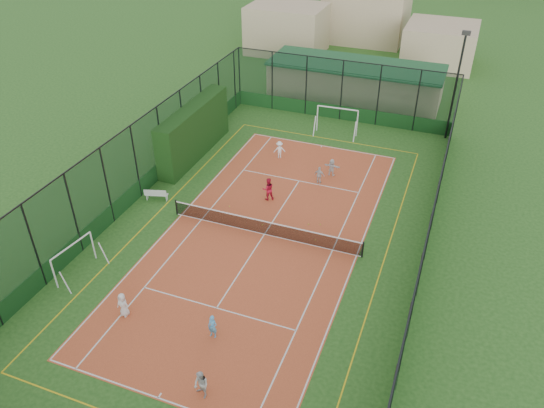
% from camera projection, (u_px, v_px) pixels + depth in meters
% --- Properties ---
extents(ground, '(300.00, 300.00, 0.00)m').
position_uv_depth(ground, '(264.00, 234.00, 30.95)').
color(ground, '#214F1B').
rests_on(ground, ground).
extents(court_slab, '(11.17, 23.97, 0.01)m').
position_uv_depth(court_slab, '(264.00, 234.00, 30.95)').
color(court_slab, '#A64225').
rests_on(court_slab, ground).
extents(tennis_net, '(11.67, 0.12, 1.06)m').
position_uv_depth(tennis_net, '(264.00, 227.00, 30.65)').
color(tennis_net, black).
rests_on(tennis_net, ground).
extents(perimeter_fence, '(18.12, 34.12, 5.00)m').
position_uv_depth(perimeter_fence, '(264.00, 199.00, 29.55)').
color(perimeter_fence, black).
rests_on(perimeter_fence, ground).
extents(floodlight_ne, '(0.60, 0.26, 8.25)m').
position_uv_depth(floodlight_ne, '(455.00, 87.00, 38.97)').
color(floodlight_ne, black).
rests_on(floodlight_ne, ground).
extents(clubhouse, '(15.20, 7.20, 3.15)m').
position_uv_depth(clubhouse, '(355.00, 81.00, 47.13)').
color(clubhouse, tan).
rests_on(clubhouse, ground).
extents(hedge_left, '(1.29, 8.61, 3.77)m').
position_uv_depth(hedge_left, '(194.00, 131.00, 38.00)').
color(hedge_left, black).
rests_on(hedge_left, ground).
extents(white_bench, '(1.51, 0.79, 0.82)m').
position_uv_depth(white_bench, '(157.00, 194.00, 33.80)').
color(white_bench, white).
rests_on(white_bench, ground).
extents(futsal_goal_near, '(2.87, 1.20, 1.79)m').
position_uv_depth(futsal_goal_near, '(74.00, 259.00, 27.69)').
color(futsal_goal_near, white).
rests_on(futsal_goal_near, ground).
extents(futsal_goal_far, '(3.32, 1.10, 2.12)m').
position_uv_depth(futsal_goal_far, '(337.00, 121.00, 41.38)').
color(futsal_goal_far, white).
rests_on(futsal_goal_far, ground).
extents(child_near_left, '(0.67, 0.47, 1.31)m').
position_uv_depth(child_near_left, '(123.00, 305.00, 25.26)').
color(child_near_left, white).
rests_on(child_near_left, court_slab).
extents(child_near_mid, '(0.46, 0.32, 1.24)m').
position_uv_depth(child_near_mid, '(213.00, 327.00, 24.15)').
color(child_near_mid, '#54AFEE').
rests_on(child_near_mid, court_slab).
extents(child_near_right, '(0.84, 0.77, 1.39)m').
position_uv_depth(child_near_right, '(201.00, 385.00, 21.44)').
color(child_near_right, silver).
rests_on(child_near_right, court_slab).
extents(child_far_left, '(0.96, 0.79, 1.30)m').
position_uv_depth(child_far_left, '(279.00, 150.00, 38.26)').
color(child_far_left, white).
rests_on(child_far_left, court_slab).
extents(child_far_right, '(0.72, 0.31, 1.21)m').
position_uv_depth(child_far_right, '(319.00, 175.00, 35.36)').
color(child_far_right, silver).
rests_on(child_far_right, court_slab).
extents(child_far_back, '(1.15, 0.41, 1.23)m').
position_uv_depth(child_far_back, '(332.00, 167.00, 36.21)').
color(child_far_back, silver).
rests_on(child_far_back, court_slab).
extents(coach, '(0.94, 0.89, 1.53)m').
position_uv_depth(coach, '(268.00, 189.00, 33.63)').
color(coach, red).
rests_on(coach, court_slab).
extents(tennis_balls, '(6.13, 1.62, 0.07)m').
position_uv_depth(tennis_balls, '(285.00, 224.00, 31.75)').
color(tennis_balls, '#CCE033').
rests_on(tennis_balls, court_slab).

